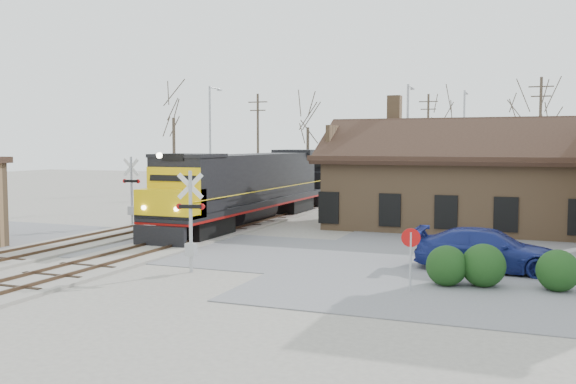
{
  "coord_description": "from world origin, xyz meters",
  "views": [
    {
      "loc": [
        16.56,
        -26.39,
        4.93
      ],
      "look_at": [
        2.62,
        9.0,
        2.04
      ],
      "focal_mm": 40.0,
      "sensor_mm": 36.0,
      "label": 1
    }
  ],
  "objects_px": {
    "locomotive_lead": "(245,186)",
    "parked_car": "(489,250)",
    "depot": "(456,186)",
    "locomotive_trailing": "(342,172)"
  },
  "relations": [
    {
      "from": "locomotive_lead",
      "to": "locomotive_trailing",
      "type": "bearing_deg",
      "value": 90.0
    },
    {
      "from": "locomotive_lead",
      "to": "parked_car",
      "type": "height_order",
      "value": "locomotive_lead"
    },
    {
      "from": "depot",
      "to": "locomotive_trailing",
      "type": "bearing_deg",
      "value": 125.35
    },
    {
      "from": "depot",
      "to": "parked_car",
      "type": "distance_m",
      "value": 13.18
    },
    {
      "from": "locomotive_lead",
      "to": "parked_car",
      "type": "xyz_separation_m",
      "value": [
        14.81,
        -9.34,
        -1.52
      ]
    },
    {
      "from": "depot",
      "to": "parked_car",
      "type": "bearing_deg",
      "value": -77.53
    },
    {
      "from": "parked_car",
      "to": "depot",
      "type": "bearing_deg",
      "value": 12.74
    },
    {
      "from": "locomotive_lead",
      "to": "locomotive_trailing",
      "type": "height_order",
      "value": "locomotive_lead"
    },
    {
      "from": "depot",
      "to": "locomotive_lead",
      "type": "relative_size",
      "value": 0.76
    },
    {
      "from": "locomotive_lead",
      "to": "locomotive_trailing",
      "type": "relative_size",
      "value": 1.0
    }
  ]
}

